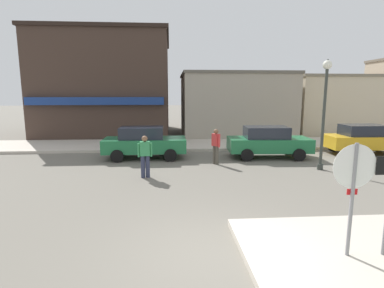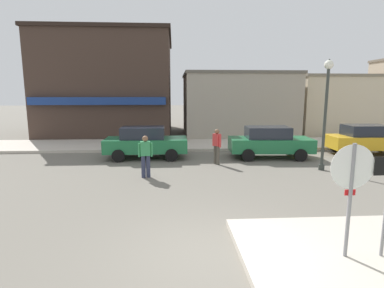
% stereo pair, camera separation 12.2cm
% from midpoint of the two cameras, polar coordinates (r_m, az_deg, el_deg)
% --- Properties ---
extents(ground_plane, '(160.00, 160.00, 0.00)m').
position_cam_midpoint_polar(ground_plane, '(6.28, 4.01, -20.71)').
color(ground_plane, '#6B665B').
extents(kerb_far, '(80.00, 4.00, 0.15)m').
position_cam_midpoint_polar(kerb_far, '(18.49, -1.62, -0.08)').
color(kerb_far, beige).
rests_on(kerb_far, ground).
extents(stop_sign, '(0.82, 0.07, 2.30)m').
position_cam_midpoint_polar(stop_sign, '(6.20, 27.83, -6.97)').
color(stop_sign, gray).
rests_on(stop_sign, ground).
extents(lamp_post, '(0.36, 0.36, 4.54)m').
position_cam_midpoint_polar(lamp_post, '(13.42, 23.76, 7.87)').
color(lamp_post, '#333833').
rests_on(lamp_post, ground).
extents(parked_car_nearest, '(4.01, 1.90, 1.56)m').
position_cam_midpoint_polar(parked_car_nearest, '(14.96, -9.32, 0.37)').
color(parked_car_nearest, '#1E6B3D').
rests_on(parked_car_nearest, ground).
extents(parked_car_second, '(4.09, 2.05, 1.56)m').
position_cam_midpoint_polar(parked_car_second, '(15.37, 14.05, 0.45)').
color(parked_car_second, '#1E6B3D').
rests_on(parked_car_second, ground).
extents(parked_car_third, '(4.05, 1.98, 1.56)m').
position_cam_midpoint_polar(parked_car_third, '(18.23, 29.83, 0.86)').
color(parked_car_third, gold).
rests_on(parked_car_third, ground).
extents(pedestrian_crossing_near, '(0.37, 0.52, 1.61)m').
position_cam_midpoint_polar(pedestrian_crossing_near, '(13.52, 4.30, -0.26)').
color(pedestrian_crossing_near, '#4C473D').
rests_on(pedestrian_crossing_near, ground).
extents(pedestrian_crossing_far, '(0.56, 0.27, 1.61)m').
position_cam_midpoint_polar(pedestrian_crossing_far, '(11.47, -9.24, -2.13)').
color(pedestrian_crossing_far, '#2D334C').
rests_on(pedestrian_crossing_far, ground).
extents(building_corner_shop, '(9.60, 9.62, 7.60)m').
position_cam_midpoint_polar(building_corner_shop, '(25.25, -15.60, 10.65)').
color(building_corner_shop, '#3D2D26').
rests_on(building_corner_shop, ground).
extents(building_storefront_left_near, '(8.11, 7.10, 4.70)m').
position_cam_midpoint_polar(building_storefront_left_near, '(23.90, 7.74, 7.51)').
color(building_storefront_left_near, '#9E9384').
rests_on(building_storefront_left_near, ground).
extents(building_storefront_left_mid, '(7.72, 6.72, 4.57)m').
position_cam_midpoint_polar(building_storefront_left_mid, '(27.67, 24.79, 6.86)').
color(building_storefront_left_mid, beige).
rests_on(building_storefront_left_mid, ground).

